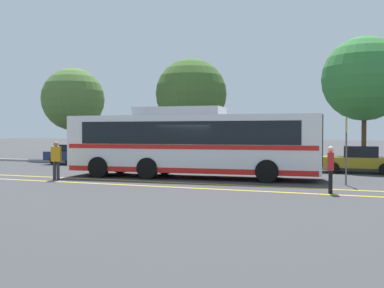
{
  "coord_description": "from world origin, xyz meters",
  "views": [
    {
      "loc": [
        7.56,
        -19.75,
        2.17
      ],
      "look_at": [
        -0.05,
        0.21,
        1.61
      ],
      "focal_mm": 42.0,
      "sensor_mm": 36.0,
      "label": 1
    }
  ],
  "objects_px": {
    "pedestrian_0": "(56,158)",
    "tree_2": "(191,94)",
    "bus_stop_sign": "(346,143)",
    "tree_1": "(364,79)",
    "parked_car_1": "(152,155)",
    "parked_car_2": "(240,158)",
    "transit_bus": "(192,142)",
    "parked_car_3": "(360,160)",
    "pedestrian_1": "(331,167)",
    "parked_car_0": "(79,154)",
    "tree_3": "(73,99)"
  },
  "relations": [
    {
      "from": "tree_3",
      "to": "parked_car_3",
      "type": "bearing_deg",
      "value": -13.83
    },
    {
      "from": "parked_car_0",
      "to": "pedestrian_1",
      "type": "relative_size",
      "value": 2.73
    },
    {
      "from": "bus_stop_sign",
      "to": "tree_2",
      "type": "xyz_separation_m",
      "value": [
        -11.0,
        10.95,
        3.19
      ]
    },
    {
      "from": "parked_car_2",
      "to": "tree_2",
      "type": "xyz_separation_m",
      "value": [
        -5.01,
        5.15,
        4.26
      ]
    },
    {
      "from": "transit_bus",
      "to": "parked_car_3",
      "type": "xyz_separation_m",
      "value": [
        7.49,
        5.46,
        -0.99
      ]
    },
    {
      "from": "transit_bus",
      "to": "tree_1",
      "type": "distance_m",
      "value": 12.24
    },
    {
      "from": "parked_car_2",
      "to": "tree_2",
      "type": "distance_m",
      "value": 8.35
    },
    {
      "from": "parked_car_1",
      "to": "parked_car_2",
      "type": "height_order",
      "value": "parked_car_1"
    },
    {
      "from": "parked_car_2",
      "to": "pedestrian_0",
      "type": "bearing_deg",
      "value": 144.21
    },
    {
      "from": "bus_stop_sign",
      "to": "tree_2",
      "type": "height_order",
      "value": "tree_2"
    },
    {
      "from": "parked_car_3",
      "to": "pedestrian_0",
      "type": "xyz_separation_m",
      "value": [
        -12.87,
        -8.64,
        0.28
      ]
    },
    {
      "from": "parked_car_1",
      "to": "transit_bus",
      "type": "bearing_deg",
      "value": -140.61
    },
    {
      "from": "bus_stop_sign",
      "to": "tree_3",
      "type": "height_order",
      "value": "tree_3"
    },
    {
      "from": "transit_bus",
      "to": "pedestrian_1",
      "type": "relative_size",
      "value": 7.4
    },
    {
      "from": "pedestrian_1",
      "to": "transit_bus",
      "type": "bearing_deg",
      "value": 58.05
    },
    {
      "from": "pedestrian_0",
      "to": "bus_stop_sign",
      "type": "relative_size",
      "value": 0.63
    },
    {
      "from": "parked_car_1",
      "to": "tree_2",
      "type": "bearing_deg",
      "value": -9.3
    },
    {
      "from": "parked_car_2",
      "to": "tree_1",
      "type": "xyz_separation_m",
      "value": [
        6.68,
        3.56,
        4.69
      ]
    },
    {
      "from": "parked_car_2",
      "to": "parked_car_3",
      "type": "height_order",
      "value": "parked_car_3"
    },
    {
      "from": "parked_car_1",
      "to": "pedestrian_0",
      "type": "distance_m",
      "value": 8.34
    },
    {
      "from": "tree_2",
      "to": "bus_stop_sign",
      "type": "bearing_deg",
      "value": -44.88
    },
    {
      "from": "parked_car_0",
      "to": "parked_car_1",
      "type": "relative_size",
      "value": 1.12
    },
    {
      "from": "transit_bus",
      "to": "parked_car_0",
      "type": "xyz_separation_m",
      "value": [
        -10.22,
        5.51,
        -1.01
      ]
    },
    {
      "from": "pedestrian_0",
      "to": "tree_1",
      "type": "bearing_deg",
      "value": 25.74
    },
    {
      "from": "parked_car_1",
      "to": "tree_3",
      "type": "height_order",
      "value": "tree_3"
    },
    {
      "from": "parked_car_2",
      "to": "tree_3",
      "type": "bearing_deg",
      "value": 71.45
    },
    {
      "from": "parked_car_3",
      "to": "parked_car_1",
      "type": "bearing_deg",
      "value": 92.74
    },
    {
      "from": "pedestrian_1",
      "to": "tree_2",
      "type": "relative_size",
      "value": 0.22
    },
    {
      "from": "parked_car_0",
      "to": "pedestrian_1",
      "type": "xyz_separation_m",
      "value": [
        16.79,
        -8.87,
        0.26
      ]
    },
    {
      "from": "tree_3",
      "to": "parked_car_0",
      "type": "bearing_deg",
      "value": -51.26
    },
    {
      "from": "tree_2",
      "to": "tree_1",
      "type": "bearing_deg",
      "value": -7.72
    },
    {
      "from": "pedestrian_0",
      "to": "tree_2",
      "type": "relative_size",
      "value": 0.23
    },
    {
      "from": "transit_bus",
      "to": "parked_car_0",
      "type": "distance_m",
      "value": 11.66
    },
    {
      "from": "bus_stop_sign",
      "to": "tree_3",
      "type": "xyz_separation_m",
      "value": [
        -21.54,
        11.47,
        3.13
      ]
    },
    {
      "from": "parked_car_3",
      "to": "tree_2",
      "type": "relative_size",
      "value": 0.54
    },
    {
      "from": "pedestrian_0",
      "to": "tree_3",
      "type": "xyz_separation_m",
      "value": [
        -9.16,
        14.06,
        3.87
      ]
    },
    {
      "from": "parked_car_2",
      "to": "tree_3",
      "type": "xyz_separation_m",
      "value": [
        -15.55,
        5.66,
        4.2
      ]
    },
    {
      "from": "parked_car_1",
      "to": "bus_stop_sign",
      "type": "xyz_separation_m",
      "value": [
        11.61,
        -5.7,
        0.99
      ]
    },
    {
      "from": "bus_stop_sign",
      "to": "tree_1",
      "type": "bearing_deg",
      "value": 170.98
    },
    {
      "from": "pedestrian_1",
      "to": "tree_3",
      "type": "distance_m",
      "value": 25.76
    },
    {
      "from": "parked_car_0",
      "to": "tree_3",
      "type": "distance_m",
      "value": 8.06
    },
    {
      "from": "transit_bus",
      "to": "tree_2",
      "type": "distance_m",
      "value": 11.57
    },
    {
      "from": "parked_car_2",
      "to": "parked_car_3",
      "type": "distance_m",
      "value": 6.49
    },
    {
      "from": "bus_stop_sign",
      "to": "tree_1",
      "type": "relative_size",
      "value": 0.35
    },
    {
      "from": "tree_2",
      "to": "parked_car_0",
      "type": "bearing_deg",
      "value": -141.99
    },
    {
      "from": "parked_car_0",
      "to": "tree_1",
      "type": "height_order",
      "value": "tree_1"
    },
    {
      "from": "parked_car_2",
      "to": "tree_1",
      "type": "relative_size",
      "value": 0.57
    },
    {
      "from": "parked_car_2",
      "to": "tree_1",
      "type": "height_order",
      "value": "tree_1"
    },
    {
      "from": "parked_car_1",
      "to": "tree_1",
      "type": "distance_m",
      "value": 13.64
    },
    {
      "from": "parked_car_2",
      "to": "pedestrian_0",
      "type": "relative_size",
      "value": 2.59
    }
  ]
}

